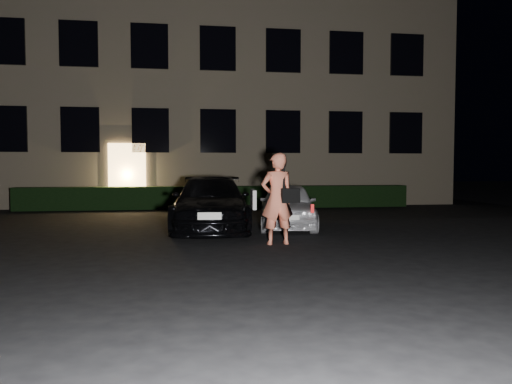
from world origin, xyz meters
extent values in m
plane|color=black|center=(0.00, 0.00, 0.00)|extent=(80.00, 80.00, 0.00)
cube|color=#746A53|center=(0.00, 15.00, 6.00)|extent=(20.00, 8.00, 12.00)
cube|color=#F3BD6C|center=(-3.50, 10.94, 1.25)|extent=(1.40, 0.10, 2.50)
cube|color=black|center=(-7.80, 10.94, 3.00)|extent=(1.40, 0.10, 1.70)
cube|color=black|center=(-5.20, 10.94, 3.00)|extent=(1.40, 0.10, 1.70)
cube|color=black|center=(-2.60, 10.94, 3.00)|extent=(1.40, 0.10, 1.70)
cube|color=black|center=(0.00, 10.94, 3.00)|extent=(1.40, 0.10, 1.70)
cube|color=black|center=(2.60, 10.94, 3.00)|extent=(1.40, 0.10, 1.70)
cube|color=black|center=(5.20, 10.94, 3.00)|extent=(1.40, 0.10, 1.70)
cube|color=black|center=(7.80, 10.94, 3.00)|extent=(1.40, 0.10, 1.70)
cube|color=black|center=(-7.80, 10.94, 6.20)|extent=(1.40, 0.10, 1.70)
cube|color=black|center=(-5.20, 10.94, 6.20)|extent=(1.40, 0.10, 1.70)
cube|color=black|center=(-2.60, 10.94, 6.20)|extent=(1.40, 0.10, 1.70)
cube|color=black|center=(0.00, 10.94, 6.20)|extent=(1.40, 0.10, 1.70)
cube|color=black|center=(2.60, 10.94, 6.20)|extent=(1.40, 0.10, 1.70)
cube|color=black|center=(5.20, 10.94, 6.20)|extent=(1.40, 0.10, 1.70)
cube|color=black|center=(7.80, 10.94, 6.20)|extent=(1.40, 0.10, 1.70)
cube|color=black|center=(0.00, 10.50, 0.42)|extent=(15.00, 0.70, 0.85)
imported|color=black|center=(-0.68, 4.05, 0.68)|extent=(2.22, 4.79, 1.35)
cube|color=white|center=(0.28, 3.12, 0.84)|extent=(0.15, 0.97, 0.45)
cube|color=silver|center=(-0.85, 1.64, 0.59)|extent=(0.50, 0.08, 0.15)
imported|color=silver|center=(1.33, 4.11, 0.60)|extent=(1.97, 3.70, 1.20)
cube|color=red|center=(0.56, 2.54, 0.65)|extent=(0.08, 0.06, 0.20)
cube|color=red|center=(1.55, 2.38, 0.65)|extent=(0.08, 0.06, 0.20)
cube|color=silver|center=(1.05, 2.41, 0.45)|extent=(0.40, 0.10, 0.12)
imported|color=#F67D5C|center=(0.55, 1.43, 0.95)|extent=(0.75, 0.54, 1.90)
cube|color=black|center=(0.80, 1.34, 1.02)|extent=(0.41, 0.22, 0.30)
cube|color=black|center=(0.67, 1.36, 1.45)|extent=(0.05, 0.07, 0.59)
camera|label=1|loc=(-1.40, -8.72, 1.63)|focal=35.00mm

